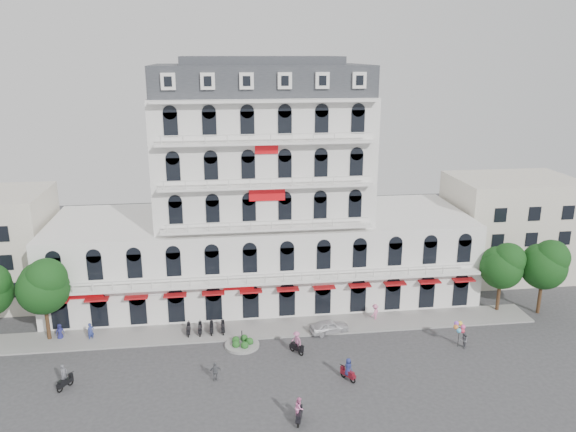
{
  "coord_description": "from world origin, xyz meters",
  "views": [
    {
      "loc": [
        -4.78,
        -40.64,
        26.1
      ],
      "look_at": [
        1.8,
        10.0,
        11.23
      ],
      "focal_mm": 35.0,
      "sensor_mm": 36.0,
      "label": 1
    }
  ],
  "objects_px": {
    "rider_east": "(348,370)",
    "balloon_vendor": "(462,335)",
    "rider_west": "(64,378)",
    "rider_southwest": "(299,410)",
    "parked_car": "(329,326)",
    "rider_center": "(297,342)"
  },
  "relations": [
    {
      "from": "parked_car",
      "to": "rider_west",
      "type": "distance_m",
      "value": 23.95
    },
    {
      "from": "rider_west",
      "to": "parked_car",
      "type": "bearing_deg",
      "value": -40.81
    },
    {
      "from": "parked_car",
      "to": "balloon_vendor",
      "type": "relative_size",
      "value": 1.56
    },
    {
      "from": "parked_car",
      "to": "rider_center",
      "type": "bearing_deg",
      "value": 122.32
    },
    {
      "from": "parked_car",
      "to": "rider_center",
      "type": "xyz_separation_m",
      "value": [
        -3.71,
        -3.47,
        0.5
      ]
    },
    {
      "from": "rider_southwest",
      "to": "rider_center",
      "type": "bearing_deg",
      "value": 8.76
    },
    {
      "from": "rider_southwest",
      "to": "rider_east",
      "type": "xyz_separation_m",
      "value": [
        4.83,
        4.98,
        -0.09
      ]
    },
    {
      "from": "rider_west",
      "to": "rider_southwest",
      "type": "distance_m",
      "value": 19.31
    },
    {
      "from": "parked_car",
      "to": "rider_east",
      "type": "bearing_deg",
      "value": 168.6
    },
    {
      "from": "rider_west",
      "to": "balloon_vendor",
      "type": "relative_size",
      "value": 0.89
    },
    {
      "from": "balloon_vendor",
      "to": "rider_west",
      "type": "bearing_deg",
      "value": -176.38
    },
    {
      "from": "rider_center",
      "to": "balloon_vendor",
      "type": "xyz_separation_m",
      "value": [
        15.2,
        -0.9,
        0.14
      ]
    },
    {
      "from": "rider_east",
      "to": "rider_southwest",
      "type": "bearing_deg",
      "value": 103.54
    },
    {
      "from": "rider_center",
      "to": "balloon_vendor",
      "type": "height_order",
      "value": "balloon_vendor"
    },
    {
      "from": "parked_car",
      "to": "rider_west",
      "type": "relative_size",
      "value": 1.75
    },
    {
      "from": "rider_southwest",
      "to": "rider_east",
      "type": "bearing_deg",
      "value": -28.28
    },
    {
      "from": "rider_east",
      "to": "balloon_vendor",
      "type": "xyz_separation_m",
      "value": [
        11.59,
        3.91,
        0.31
      ]
    },
    {
      "from": "rider_west",
      "to": "rider_center",
      "type": "distance_m",
      "value": 19.57
    },
    {
      "from": "rider_west",
      "to": "balloon_vendor",
      "type": "height_order",
      "value": "balloon_vendor"
    },
    {
      "from": "rider_west",
      "to": "rider_east",
      "type": "distance_m",
      "value": 23.01
    },
    {
      "from": "rider_east",
      "to": "balloon_vendor",
      "type": "distance_m",
      "value": 12.23
    },
    {
      "from": "rider_east",
      "to": "balloon_vendor",
      "type": "relative_size",
      "value": 0.82
    }
  ]
}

